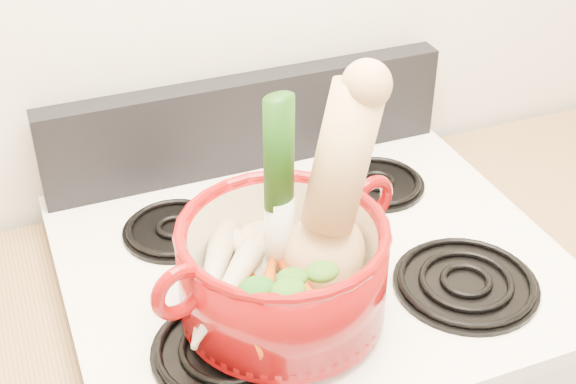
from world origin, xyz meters
name	(u,v)px	position (x,y,z in m)	size (l,w,h in m)	color
cooktop	(311,262)	(0.00, 1.40, 0.93)	(0.78, 0.67, 0.03)	white
control_backsplash	(248,122)	(0.00, 1.70, 1.04)	(0.76, 0.05, 0.18)	black
burner_front_left	(231,348)	(-0.19, 1.24, 0.96)	(0.22, 0.22, 0.02)	black
burner_front_right	(466,282)	(0.19, 1.24, 0.96)	(0.22, 0.22, 0.02)	black
burner_back_left	(174,228)	(-0.19, 1.54, 0.96)	(0.17, 0.17, 0.02)	black
burner_back_right	(377,182)	(0.19, 1.54, 0.96)	(0.17, 0.17, 0.02)	black
dutch_oven	(283,270)	(-0.10, 1.28, 1.04)	(0.29, 0.29, 0.14)	maroon
pot_handle_left	(179,292)	(-0.26, 1.23, 1.09)	(0.08, 0.08, 0.02)	maroon
pot_handle_right	(371,200)	(0.06, 1.33, 1.09)	(0.08, 0.08, 0.02)	maroon
squash	(326,193)	(-0.03, 1.28, 1.15)	(0.13, 0.13, 0.31)	#D9B16F
leek	(279,190)	(-0.09, 1.32, 1.15)	(0.05, 0.05, 0.31)	silver
ginger	(258,239)	(-0.10, 1.38, 1.02)	(0.09, 0.06, 0.05)	tan
parsnip_0	(256,282)	(-0.13, 1.30, 1.02)	(0.04, 0.04, 0.20)	beige
parsnip_1	(211,282)	(-0.19, 1.31, 1.03)	(0.05, 0.05, 0.22)	beige
parsnip_2	(253,256)	(-0.12, 1.34, 1.03)	(0.04, 0.04, 0.18)	beige
parsnip_3	(224,293)	(-0.19, 1.26, 1.04)	(0.04, 0.04, 0.18)	beige
carrot_0	(265,297)	(-0.13, 1.26, 1.02)	(0.03, 0.03, 0.16)	#D3550A
carrot_1	(276,313)	(-0.13, 1.22, 1.02)	(0.03, 0.03, 0.15)	#DF530B
carrot_2	(292,278)	(-0.09, 1.27, 1.03)	(0.03, 0.03, 0.18)	#CB570A
carrot_3	(266,294)	(-0.13, 1.25, 1.04)	(0.03, 0.03, 0.16)	#C35109
carrot_4	(292,290)	(-0.10, 1.23, 1.04)	(0.04, 0.04, 0.18)	red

